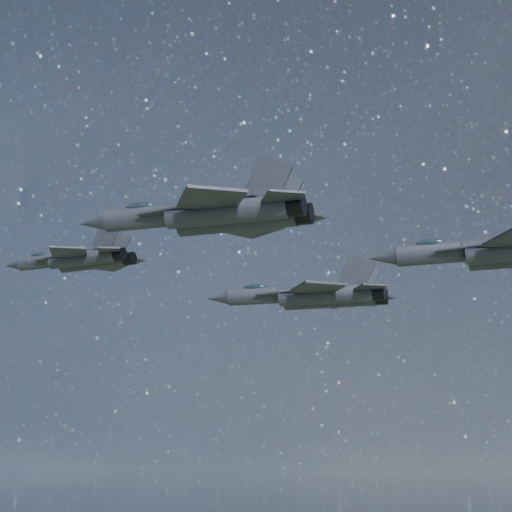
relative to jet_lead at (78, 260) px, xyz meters
The scene contains 4 objects.
jet_lead is the anchor object (origin of this frame).
jet_left 23.85m from the jet_lead, 52.08° to the left, with size 19.59×12.86×5.04m.
jet_right 24.18m from the jet_lead, 14.64° to the right, with size 19.37×12.84×4.94m.
jet_slot 41.04m from the jet_lead, 11.51° to the left, with size 18.05×12.00×4.59m.
Camera 1 is at (44.48, -57.84, 135.89)m, focal length 60.00 mm.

